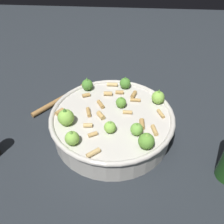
% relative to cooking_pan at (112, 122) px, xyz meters
% --- Properties ---
extents(ground_plane, '(2.40, 2.40, 0.00)m').
position_rel_cooking_pan_xyz_m(ground_plane, '(-0.00, -0.00, -0.04)').
color(ground_plane, '#23282D').
extents(cooking_pan, '(0.33, 0.33, 0.12)m').
position_rel_cooking_pan_xyz_m(cooking_pan, '(0.00, 0.00, 0.00)').
color(cooking_pan, beige).
rests_on(cooking_pan, ground).
extents(wooden_spoon, '(0.17, 0.22, 0.02)m').
position_rel_cooking_pan_xyz_m(wooden_spoon, '(0.16, -0.16, -0.03)').
color(wooden_spoon, '#9E703D').
rests_on(wooden_spoon, ground).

